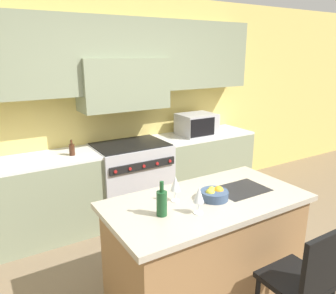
% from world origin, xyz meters
% --- Properties ---
extents(back_cabinetry, '(10.00, 0.46, 2.70)m').
position_xyz_m(back_cabinetry, '(0.00, 2.23, 1.60)').
color(back_cabinetry, '#DBC166').
rests_on(back_cabinetry, ground_plane).
extents(back_counter, '(3.62, 0.62, 0.92)m').
position_xyz_m(back_counter, '(-0.00, 1.98, 0.46)').
color(back_counter, gray).
rests_on(back_counter, ground_plane).
extents(range_stove, '(0.90, 0.70, 0.94)m').
position_xyz_m(range_stove, '(0.00, 1.96, 0.47)').
color(range_stove, '#B7B7BC').
rests_on(range_stove, ground_plane).
extents(microwave, '(0.49, 0.40, 0.29)m').
position_xyz_m(microwave, '(1.01, 1.98, 1.07)').
color(microwave, '#B7B7BC').
rests_on(microwave, back_counter).
extents(kitchen_island, '(1.62, 0.83, 0.90)m').
position_xyz_m(kitchen_island, '(-0.11, 0.30, 0.45)').
color(kitchen_island, olive).
rests_on(kitchen_island, ground_plane).
extents(island_chair, '(0.42, 0.40, 0.93)m').
position_xyz_m(island_chair, '(0.16, -0.44, 0.54)').
color(island_chair, black).
rests_on(island_chair, ground_plane).
extents(wine_bottle, '(0.08, 0.08, 0.26)m').
position_xyz_m(wine_bottle, '(-0.55, 0.25, 1.00)').
color(wine_bottle, '#194723').
rests_on(wine_bottle, kitchen_island).
extents(wine_glass_near, '(0.08, 0.08, 0.20)m').
position_xyz_m(wine_glass_near, '(-0.31, 0.14, 1.04)').
color(wine_glass_near, white).
rests_on(wine_glass_near, kitchen_island).
extents(wine_glass_far, '(0.08, 0.08, 0.20)m').
position_xyz_m(wine_glass_far, '(-0.34, 0.40, 1.04)').
color(wine_glass_far, white).
rests_on(wine_glass_far, kitchen_island).
extents(fruit_bowl, '(0.22, 0.22, 0.10)m').
position_xyz_m(fruit_bowl, '(-0.06, 0.27, 0.94)').
color(fruit_bowl, '#384C6B').
rests_on(fruit_bowl, kitchen_island).
extents(oil_bottle_on_counter, '(0.06, 0.06, 0.17)m').
position_xyz_m(oil_bottle_on_counter, '(-0.71, 1.93, 0.99)').
color(oil_bottle_on_counter, '#422314').
rests_on(oil_bottle_on_counter, back_counter).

